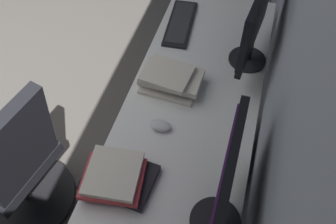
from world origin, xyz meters
TOP-DOWN VIEW (x-y plane):
  - wall_back at (0.00, 2.10)m, footprint 4.46×0.10m
  - desk at (0.26, 1.71)m, footprint 2.36×0.64m
  - drawer_pedestal at (0.16, 1.74)m, footprint 0.40×0.51m
  - monitor_primary at (-0.36, 1.93)m, footprint 0.53×0.20m
  - monitor_secondary at (0.57, 1.94)m, footprint 0.52×0.20m
  - keyboard_main at (-0.56, 1.51)m, footprint 0.43×0.17m
  - mouse_main at (0.19, 1.61)m, footprint 0.06×0.10m
  - book_stack_near at (0.50, 1.51)m, footprint 0.26×0.30m
  - book_stack_far at (-0.08, 1.58)m, footprint 0.24×0.30m
  - office_chair at (0.46, 0.90)m, footprint 0.56×0.59m

SIDE VIEW (x-z plane):
  - drawer_pedestal at x=0.16m, z-range 0.00..0.69m
  - office_chair at x=0.46m, z-range -0.03..0.94m
  - desk at x=0.26m, z-range 0.30..1.03m
  - keyboard_main at x=-0.56m, z-range 0.73..0.75m
  - mouse_main at x=0.19m, z-range 0.73..0.76m
  - book_stack_near at x=0.50m, z-range 0.73..0.81m
  - book_stack_far at x=-0.08m, z-range 0.73..0.82m
  - monitor_primary at x=-0.36m, z-range 0.76..1.21m
  - monitor_secondary at x=0.57m, z-range 0.76..1.23m
  - wall_back at x=0.00m, z-range 0.00..2.60m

